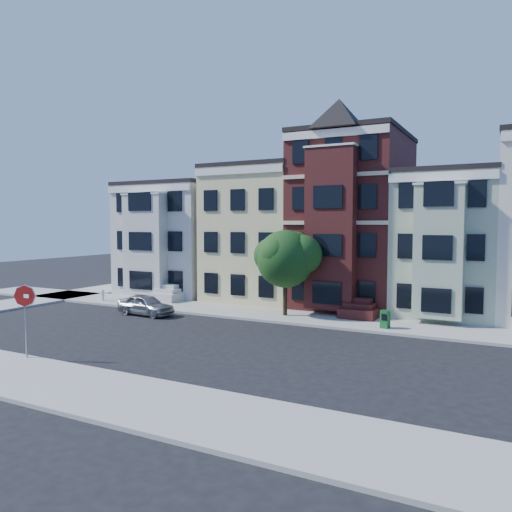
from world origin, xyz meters
The scene contains 12 objects.
ground centered at (0.00, 0.00, 0.00)m, with size 120.00×120.00×0.00m, color black.
far_sidewalk centered at (0.00, 8.00, 0.07)m, with size 60.00×4.00×0.15m, color #9E9B93.
near_sidewalk centered at (0.00, -8.00, 0.07)m, with size 60.00×4.00×0.15m, color #9E9B93.
house_white centered at (-15.00, 14.50, 4.50)m, with size 8.00×9.00×9.00m, color beige.
house_yellow centered at (-7.00, 14.50, 5.00)m, with size 7.00×9.00×10.00m, color beige.
house_brown centered at (0.00, 14.50, 6.00)m, with size 7.00×9.00×12.00m, color #3C1312.
house_green centered at (6.50, 14.50, 4.50)m, with size 6.00×9.00×9.00m, color #9FAE91.
street_tree centered at (-2.41, 7.97, 3.48)m, with size 5.72×5.72×6.66m, color #214C1B, non-canonical shape.
parked_car centered at (-10.76, 4.51, 0.68)m, with size 1.60×3.97×1.35m, color #9D9FA3.
newspaper_box centered at (4.11, 7.00, 0.65)m, with size 0.45×0.40×1.00m, color #175625.
fire_hydrant centered at (-17.00, 7.01, 0.48)m, with size 0.24×0.24×0.67m, color silver.
stop_sign centered at (-8.25, -6.30, 1.94)m, with size 0.98×0.14×3.58m, color red, non-canonical shape.
Camera 1 is at (10.46, -20.53, 5.96)m, focal length 35.00 mm.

